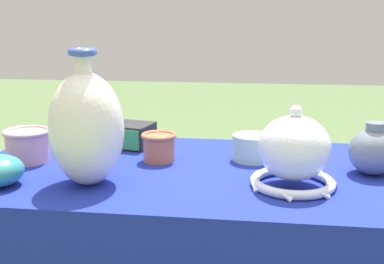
% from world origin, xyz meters
% --- Properties ---
extents(display_table, '(1.33, 0.63, 0.71)m').
position_xyz_m(display_table, '(0.00, -0.01, 0.63)').
color(display_table, olive).
rests_on(display_table, ground_plane).
extents(vase_tall_bulbous, '(0.17, 0.17, 0.32)m').
position_xyz_m(vase_tall_bulbous, '(-0.31, -0.15, 0.84)').
color(vase_tall_bulbous, white).
rests_on(vase_tall_bulbous, display_table).
extents(vase_dome_bell, '(0.21, 0.21, 0.19)m').
position_xyz_m(vase_dome_bell, '(0.17, -0.11, 0.79)').
color(vase_dome_bell, white).
rests_on(vase_dome_bell, display_table).
extents(mosaic_tile_box, '(0.14, 0.14, 0.07)m').
position_xyz_m(mosaic_tile_box, '(-0.29, 0.19, 0.74)').
color(mosaic_tile_box, '#232328').
rests_on(mosaic_tile_box, display_table).
extents(pot_squat_celadon, '(0.11, 0.11, 0.07)m').
position_xyz_m(pot_squat_celadon, '(0.07, 0.10, 0.74)').
color(pot_squat_celadon, '#A8CCB7').
rests_on(pot_squat_celadon, display_table).
extents(jar_round_slate, '(0.12, 0.12, 0.13)m').
position_xyz_m(jar_round_slate, '(0.37, 0.01, 0.77)').
color(jar_round_slate, slate).
rests_on(jar_round_slate, display_table).
extents(cup_wide_rose, '(0.13, 0.13, 0.09)m').
position_xyz_m(cup_wide_rose, '(-0.54, 0.00, 0.76)').
color(cup_wide_rose, '#D19399').
rests_on(cup_wide_rose, display_table).
extents(cup_wide_terracotta, '(0.10, 0.10, 0.08)m').
position_xyz_m(cup_wide_terracotta, '(-0.18, 0.05, 0.75)').
color(cup_wide_terracotta, '#BC6642').
rests_on(cup_wide_terracotta, display_table).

